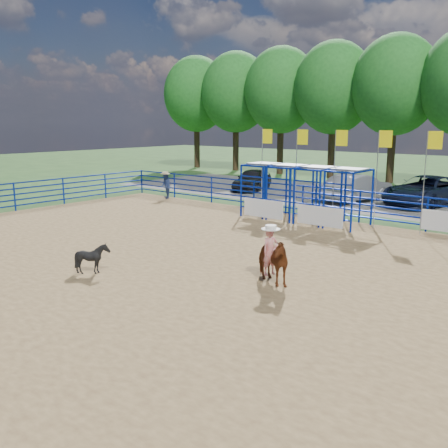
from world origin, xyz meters
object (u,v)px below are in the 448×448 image
at_px(car_b, 357,188).
at_px(car_c, 426,191).
at_px(spectator_cowboy, 166,185).
at_px(horse_and_rider, 270,255).
at_px(car_a, 252,179).
at_px(calf, 93,258).

xyz_separation_m(car_b, car_c, (3.53, 1.11, 0.01)).
bearing_deg(spectator_cowboy, horse_and_rider, -33.38).
xyz_separation_m(horse_and_rider, car_c, (-1.21, 16.78, -0.03)).
bearing_deg(car_a, calf, -84.78).
relative_size(horse_and_rider, car_b, 0.49).
relative_size(horse_and_rider, spectator_cowboy, 1.51).
bearing_deg(car_b, car_c, -150.75).
bearing_deg(calf, horse_and_rider, -58.90).
relative_size(car_a, car_c, 0.73).
bearing_deg(calf, car_b, 1.37).
distance_m(calf, spectator_cowboy, 15.12).
xyz_separation_m(horse_and_rider, car_b, (-4.74, 15.67, -0.04)).
bearing_deg(car_c, spectator_cowboy, -139.23).
bearing_deg(horse_and_rider, car_a, 128.19).
bearing_deg(car_a, spectator_cowboy, -122.21).
bearing_deg(horse_and_rider, calf, -150.03).
height_order(horse_and_rider, car_b, horse_and_rider).
bearing_deg(car_b, horse_and_rider, 118.70).
height_order(spectator_cowboy, car_a, spectator_cowboy).
distance_m(spectator_cowboy, car_a, 6.63).
distance_m(calf, car_c, 19.78).
height_order(car_a, car_c, car_c).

